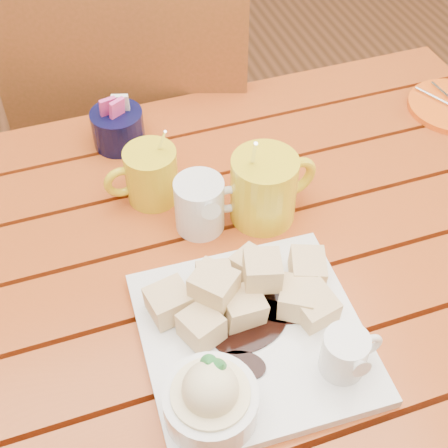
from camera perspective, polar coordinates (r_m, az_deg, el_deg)
name	(u,v)px	position (r m, az deg, el deg)	size (l,w,h in m)	color
table	(208,309)	(0.96, -1.47, -7.76)	(1.20, 0.79, 0.75)	#8B3511
dessert_plate	(246,341)	(0.77, 2.04, -10.62)	(0.29, 0.29, 0.11)	white
coffee_mug_left	(150,175)	(0.95, -6.80, 4.51)	(0.11, 0.08, 0.13)	yellow
coffee_mug_right	(266,187)	(0.91, 3.83, 3.38)	(0.14, 0.10, 0.16)	yellow
cream_pitcher	(201,204)	(0.90, -2.09, 1.85)	(0.10, 0.09, 0.09)	white
sugar_caddy	(118,127)	(1.06, -9.68, 8.72)	(0.09, 0.09, 0.09)	black
chair_far	(141,134)	(1.42, -7.63, 8.20)	(0.59, 0.59, 0.97)	brown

